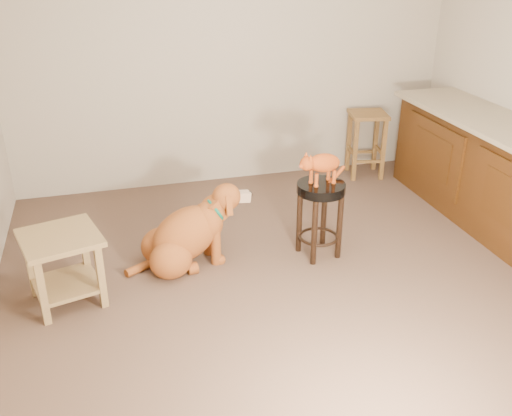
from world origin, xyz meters
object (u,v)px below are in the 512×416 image
object	(u,v)px
wood_stool	(366,143)
side_table	(63,258)
tabby_kitten	(321,164)
golden_retriever	(187,236)
padded_stool	(320,205)

from	to	relation	value
wood_stool	side_table	size ratio (longest dim) A/B	1.12
wood_stool	tabby_kitten	xyz separation A→B (m)	(-1.12, -1.49, 0.43)
golden_retriever	side_table	bearing A→B (deg)	-171.76
wood_stool	side_table	xyz separation A→B (m)	(-3.06, -1.64, -0.01)
golden_retriever	tabby_kitten	size ratio (longest dim) A/B	2.31
wood_stool	golden_retriever	distance (m)	2.56
padded_stool	wood_stool	xyz separation A→B (m)	(1.11, 1.49, -0.08)
side_table	tabby_kitten	distance (m)	2.00
padded_stool	golden_retriever	distance (m)	1.08
padded_stool	tabby_kitten	distance (m)	0.34
side_table	wood_stool	bearing A→B (deg)	28.22
wood_stool	side_table	bearing A→B (deg)	-151.78
side_table	tabby_kitten	xyz separation A→B (m)	(1.94, 0.15, 0.44)
wood_stool	tabby_kitten	size ratio (longest dim) A/B	1.52
golden_retriever	tabby_kitten	distance (m)	1.18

